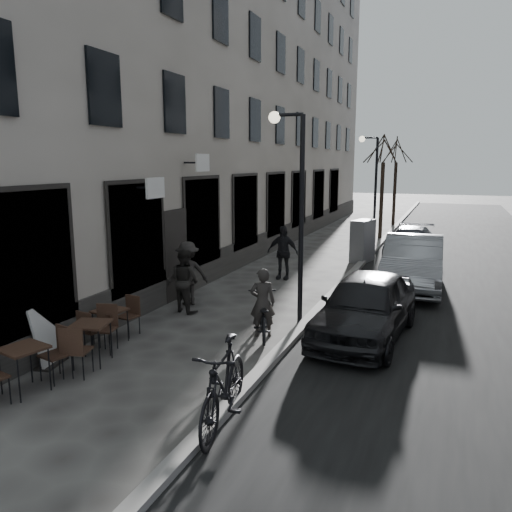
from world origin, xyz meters
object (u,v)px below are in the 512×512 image
Objects in this scene: tree_near at (384,147)px; pedestrian_near at (185,280)px; bistro_set_c at (110,323)px; streetlamp_near at (295,194)px; bistro_set_a at (25,365)px; car_near at (366,306)px; car_mid at (413,262)px; car_far at (410,243)px; utility_cabinet at (363,241)px; streetlamp_far at (372,179)px; pedestrian_mid at (188,273)px; tree_far at (397,150)px; sign_board at (47,341)px; bistro_set_b at (91,339)px; bicycle at (263,316)px; pedestrian_far at (283,252)px; moped at (224,385)px.

tree_near reaches higher than pedestrian_near.
tree_near is 18.67m from bistro_set_c.
streetlamp_near is 2.99× the size of bistro_set_a.
tree_near is 16.09m from car_near.
streetlamp_near is 5.76m from car_mid.
car_far reaches higher than bistro_set_a.
utility_cabinet is 0.38× the size of car_far.
utility_cabinet is at bearing -88.27° from tree_near.
streetlamp_far reaches higher than bistro_set_c.
streetlamp_near reaches higher than pedestrian_mid.
tree_far reaches higher than utility_cabinet.
car_mid is 5.19m from car_far.
car_mid is at bearing 43.65° from sign_board.
streetlamp_near is 15.08m from tree_near.
streetlamp_near is 1.17× the size of car_far.
pedestrian_near is (-3.00, -15.22, -3.81)m from tree_near.
pedestrian_near reaches higher than bistro_set_b.
bicycle is 5.76m from pedestrian_far.
utility_cabinet reaches higher than car_far.
streetlamp_near is 3.09m from car_near.
car_near is 10.32m from car_far.
car_near is at bearing 20.96° from bistro_set_b.
utility_cabinet reaches higher than moped.
pedestrian_far is (-1.80, -10.68, -3.75)m from tree_near.
car_mid is at bearing -138.05° from bicycle.
tree_far is 26.47m from moped.
bistro_set_a is 0.93× the size of pedestrian_far.
car_far is (0.14, 10.32, -0.11)m from car_near.
car_near is (1.78, -21.51, -3.92)m from tree_far.
pedestrian_far is at bearing -98.62° from bicycle.
bistro_set_a is 0.99× the size of bistro_set_b.
bistro_set_b is 0.39× the size of car_far.
tree_far is 1.15× the size of car_mid.
car_far is (5.68, 14.14, 0.15)m from sign_board.
utility_cabinet is at bearing 63.43° from pedestrian_far.
tree_far is at bearing 101.88° from car_far.
bistro_set_c is 11.80m from utility_cabinet.
tree_far is 1.31× the size of car_near.
bicycle is at bearing -117.46° from car_mid.
pedestrian_near is 0.68m from pedestrian_mid.
streetlamp_far is 0.89× the size of tree_near.
bistro_set_b is 1.44× the size of sign_board.
pedestrian_far is 0.84× the size of moped.
pedestrian_mid reaches higher than bistro_set_a.
streetlamp_far reaches higher than car_mid.
utility_cabinet reaches higher than bistro_set_b.
sign_board is at bearing -109.79° from car_far.
pedestrian_mid is 0.97× the size of pedestrian_far.
car_mid is at bearing 43.09° from bistro_set_b.
bistro_set_c is (-3.29, -14.88, -2.70)m from streetlamp_far.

